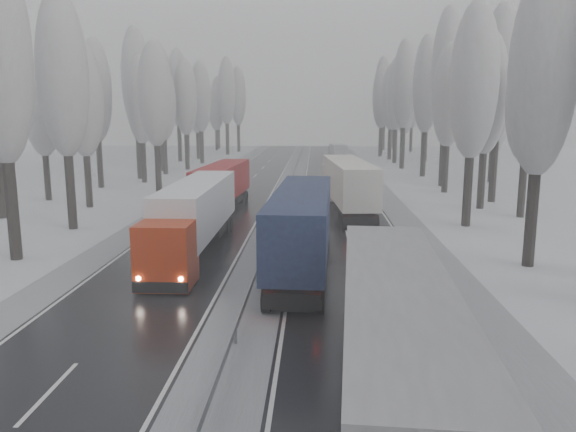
# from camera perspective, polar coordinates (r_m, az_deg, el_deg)

# --- Properties ---
(ground) EXTENTS (260.00, 260.00, 0.00)m
(ground) POSITION_cam_1_polar(r_m,az_deg,el_deg) (18.15, -7.21, -17.78)
(ground) COLOR silver
(ground) RESTS_ON ground
(carriageway_right) EXTENTS (7.50, 200.00, 0.03)m
(carriageway_right) POSITION_cam_1_polar(r_m,az_deg,el_deg) (46.58, 5.58, -0.15)
(carriageway_right) COLOR black
(carriageway_right) RESTS_ON ground
(carriageway_left) EXTENTS (7.50, 200.00, 0.03)m
(carriageway_left) POSITION_cam_1_polar(r_m,az_deg,el_deg) (47.23, -7.25, -0.03)
(carriageway_left) COLOR black
(carriageway_left) RESTS_ON ground
(median_slush) EXTENTS (3.00, 200.00, 0.04)m
(median_slush) POSITION_cam_1_polar(r_m,az_deg,el_deg) (46.61, -0.88, -0.09)
(median_slush) COLOR #A2A5AA
(median_slush) RESTS_ON ground
(shoulder_right) EXTENTS (2.40, 200.00, 0.04)m
(shoulder_right) POSITION_cam_1_polar(r_m,az_deg,el_deg) (47.08, 11.60, -0.19)
(shoulder_right) COLOR #A2A5AA
(shoulder_right) RESTS_ON ground
(shoulder_left) EXTENTS (2.40, 200.00, 0.04)m
(shoulder_left) POSITION_cam_1_polar(r_m,az_deg,el_deg) (48.34, -13.04, 0.02)
(shoulder_left) COLOR #A2A5AA
(shoulder_left) RESTS_ON ground
(median_guardrail) EXTENTS (0.12, 200.00, 0.76)m
(median_guardrail) POSITION_cam_1_polar(r_m,az_deg,el_deg) (46.50, -0.89, 0.61)
(median_guardrail) COLOR slate
(median_guardrail) RESTS_ON ground
(tree_16) EXTENTS (3.60, 3.60, 16.53)m
(tree_16) POSITION_cam_1_polar(r_m,az_deg,el_deg) (33.71, 24.49, 13.14)
(tree_16) COLOR black
(tree_16) RESTS_ON ground
(tree_18) EXTENTS (3.60, 3.60, 16.58)m
(tree_18) POSITION_cam_1_polar(r_m,az_deg,el_deg) (44.35, 18.36, 12.72)
(tree_18) COLOR black
(tree_18) RESTS_ON ground
(tree_19) EXTENTS (3.60, 3.60, 14.57)m
(tree_19) POSITION_cam_1_polar(r_m,az_deg,el_deg) (49.79, 23.26, 10.63)
(tree_19) COLOR black
(tree_19) RESTS_ON ground
(tree_20) EXTENTS (3.60, 3.60, 15.71)m
(tree_20) POSITION_cam_1_polar(r_m,az_deg,el_deg) (53.07, 19.56, 11.60)
(tree_20) COLOR black
(tree_20) RESTS_ON ground
(tree_21) EXTENTS (3.60, 3.60, 18.62)m
(tree_21) POSITION_cam_1_polar(r_m,az_deg,el_deg) (57.62, 20.70, 13.24)
(tree_21) COLOR black
(tree_21) RESTS_ON ground
(tree_22) EXTENTS (3.60, 3.60, 15.86)m
(tree_22) POSITION_cam_1_polar(r_m,az_deg,el_deg) (62.95, 16.04, 11.61)
(tree_22) COLOR black
(tree_22) RESTS_ON ground
(tree_23) EXTENTS (3.60, 3.60, 13.55)m
(tree_23) POSITION_cam_1_polar(r_m,az_deg,el_deg) (68.43, 20.42, 10.00)
(tree_23) COLOR black
(tree_23) RESTS_ON ground
(tree_24) EXTENTS (3.60, 3.60, 20.49)m
(tree_24) POSITION_cam_1_polar(r_m,az_deg,el_deg) (68.56, 15.85, 13.96)
(tree_24) COLOR black
(tree_24) RESTS_ON ground
(tree_25) EXTENTS (3.60, 3.60, 19.44)m
(tree_25) POSITION_cam_1_polar(r_m,az_deg,el_deg) (74.16, 20.47, 12.90)
(tree_25) COLOR black
(tree_25) RESTS_ON ground
(tree_26) EXTENTS (3.60, 3.60, 18.78)m
(tree_26) POSITION_cam_1_polar(r_m,az_deg,el_deg) (78.46, 13.87, 12.77)
(tree_26) COLOR black
(tree_26) RESTS_ON ground
(tree_27) EXTENTS (3.60, 3.60, 17.62)m
(tree_27) POSITION_cam_1_polar(r_m,az_deg,el_deg) (83.92, 18.22, 11.88)
(tree_27) COLOR black
(tree_27) RESTS_ON ground
(tree_28) EXTENTS (3.60, 3.60, 19.62)m
(tree_28) POSITION_cam_1_polar(r_m,az_deg,el_deg) (88.79, 11.76, 12.90)
(tree_28) COLOR black
(tree_28) RESTS_ON ground
(tree_29) EXTENTS (3.60, 3.60, 18.11)m
(tree_29) POSITION_cam_1_polar(r_m,az_deg,el_deg) (94.06, 15.89, 11.98)
(tree_29) COLOR black
(tree_29) RESTS_ON ground
(tree_30) EXTENTS (3.60, 3.60, 17.86)m
(tree_30) POSITION_cam_1_polar(r_m,az_deg,el_deg) (98.42, 10.98, 12.01)
(tree_30) COLOR black
(tree_30) RESTS_ON ground
(tree_31) EXTENTS (3.60, 3.60, 18.58)m
(tree_31) POSITION_cam_1_polar(r_m,az_deg,el_deg) (103.35, 13.99, 12.07)
(tree_31) COLOR black
(tree_31) RESTS_ON ground
(tree_32) EXTENTS (3.60, 3.60, 17.33)m
(tree_32) POSITION_cam_1_polar(r_m,az_deg,el_deg) (105.86, 10.43, 11.73)
(tree_32) COLOR black
(tree_32) RESTS_ON ground
(tree_33) EXTENTS (3.60, 3.60, 14.33)m
(tree_33) POSITION_cam_1_polar(r_m,az_deg,el_deg) (110.23, 11.76, 10.63)
(tree_33) COLOR black
(tree_33) RESTS_ON ground
(tree_34) EXTENTS (3.60, 3.60, 17.63)m
(tree_34) POSITION_cam_1_polar(r_m,az_deg,el_deg) (112.81, 9.49, 11.77)
(tree_34) COLOR black
(tree_34) RESTS_ON ground
(tree_35) EXTENTS (3.60, 3.60, 18.25)m
(tree_35) POSITION_cam_1_polar(r_m,az_deg,el_deg) (118.16, 13.80, 11.74)
(tree_35) COLOR black
(tree_35) RESTS_ON ground
(tree_36) EXTENTS (3.60, 3.60, 20.23)m
(tree_36) POSITION_cam_1_polar(r_m,az_deg,el_deg) (122.78, 9.59, 12.42)
(tree_36) COLOR black
(tree_36) RESTS_ON ground
(tree_37) EXTENTS (3.60, 3.60, 16.37)m
(tree_37) POSITION_cam_1_polar(r_m,az_deg,el_deg) (127.66, 12.52, 11.14)
(tree_37) COLOR black
(tree_37) RESTS_ON ground
(tree_38) EXTENTS (3.60, 3.60, 17.97)m
(tree_38) POSITION_cam_1_polar(r_m,az_deg,el_deg) (133.43, 9.78, 11.63)
(tree_38) COLOR black
(tree_38) RESTS_ON ground
(tree_39) EXTENTS (3.60, 3.60, 16.19)m
(tree_39) POSITION_cam_1_polar(r_m,az_deg,el_deg) (137.73, 10.74, 11.09)
(tree_39) COLOR black
(tree_39) RESTS_ON ground
(tree_58) EXTENTS (3.60, 3.60, 17.21)m
(tree_58) POSITION_cam_1_polar(r_m,az_deg,el_deg) (44.23, -21.92, 13.03)
(tree_58) COLOR black
(tree_58) RESTS_ON ground
(tree_60) EXTENTS (3.60, 3.60, 14.84)m
(tree_60) POSITION_cam_1_polar(r_m,az_deg,el_deg) (54.05, -20.10, 10.94)
(tree_60) COLOR black
(tree_60) RESTS_ON ground
(tree_61) EXTENTS (3.60, 3.60, 13.95)m
(tree_61) POSITION_cam_1_polar(r_m,az_deg,el_deg) (60.07, -23.74, 10.04)
(tree_61) COLOR black
(tree_61) RESTS_ON ground
(tree_62) EXTENTS (3.60, 3.60, 16.04)m
(tree_62) POSITION_cam_1_polar(r_m,az_deg,el_deg) (61.83, -13.36, 11.86)
(tree_62) COLOR black
(tree_62) RESTS_ON ground
(tree_63) EXTENTS (3.60, 3.60, 16.88)m
(tree_63) POSITION_cam_1_polar(r_m,az_deg,el_deg) (68.16, -18.97, 11.88)
(tree_63) COLOR black
(tree_63) RESTS_ON ground
(tree_64) EXTENTS (3.60, 3.60, 15.42)m
(tree_64) POSITION_cam_1_polar(r_m,az_deg,el_deg) (71.66, -14.72, 11.26)
(tree_64) COLOR black
(tree_64) RESTS_ON ground
(tree_65) EXTENTS (3.60, 3.60, 19.48)m
(tree_65) POSITION_cam_1_polar(r_m,az_deg,el_deg) (76.11, -15.22, 13.12)
(tree_65) COLOR black
(tree_65) RESTS_ON ground
(tree_66) EXTENTS (3.60, 3.60, 15.23)m
(tree_66) POSITION_cam_1_polar(r_m,az_deg,el_deg) (80.88, -12.58, 11.14)
(tree_66) COLOR black
(tree_66) RESTS_ON ground
(tree_67) EXTENTS (3.60, 3.60, 17.09)m
(tree_67) POSITION_cam_1_polar(r_m,az_deg,el_deg) (85.13, -12.82, 11.89)
(tree_67) COLOR black
(tree_67) RESTS_ON ground
(tree_68) EXTENTS (3.60, 3.60, 16.65)m
(tree_68) POSITION_cam_1_polar(r_m,az_deg,el_deg) (87.08, -10.40, 11.75)
(tree_68) COLOR black
(tree_68) RESTS_ON ground
(tree_69) EXTENTS (3.60, 3.60, 19.35)m
(tree_69) POSITION_cam_1_polar(r_m,az_deg,el_deg) (92.20, -12.86, 12.65)
(tree_69) COLOR black
(tree_69) RESTS_ON ground
(tree_70) EXTENTS (3.60, 3.60, 17.09)m
(tree_70) POSITION_cam_1_polar(r_m,az_deg,el_deg) (96.88, -8.88, 11.82)
(tree_70) COLOR black
(tree_70) RESTS_ON ground
(tree_71) EXTENTS (3.60, 3.60, 19.61)m
(tree_71) POSITION_cam_1_polar(r_m,az_deg,el_deg) (101.87, -11.14, 12.57)
(tree_71) COLOR black
(tree_71) RESTS_ON ground
(tree_72) EXTENTS (3.60, 3.60, 15.11)m
(tree_72) POSITION_cam_1_polar(r_m,az_deg,el_deg) (106.54, -9.24, 10.99)
(tree_72) COLOR black
(tree_72) RESTS_ON ground
(tree_73) EXTENTS (3.60, 3.60, 17.22)m
(tree_73) POSITION_cam_1_polar(r_m,az_deg,el_deg) (111.08, -10.31, 11.63)
(tree_73) COLOR black
(tree_73) RESTS_ON ground
(tree_74) EXTENTS (3.60, 3.60, 19.68)m
(tree_74) POSITION_cam_1_polar(r_m,az_deg,el_deg) (116.53, -6.26, 12.44)
(tree_74) COLOR black
(tree_74) RESTS_ON ground
(tree_75) EXTENTS (3.60, 3.60, 18.60)m
(tree_75) POSITION_cam_1_polar(r_m,az_deg,el_deg) (122.16, -10.28, 11.92)
(tree_75) COLOR black
(tree_75) RESTS_ON ground
(tree_76) EXTENTS (3.60, 3.60, 18.55)m
(tree_76) POSITION_cam_1_polar(r_m,az_deg,el_deg) (125.65, -5.11, 11.99)
(tree_76) COLOR black
(tree_76) RESTS_ON ground
(tree_77) EXTENTS (3.60, 3.60, 14.32)m
(tree_77) POSITION_cam_1_polar(r_m,az_deg,el_deg) (130.42, -7.33, 10.70)
(tree_77) COLOR black
(tree_77) RESTS_ON ground
(tree_78) EXTENTS (3.60, 3.60, 19.55)m
(tree_78) POSITION_cam_1_polar(r_m,az_deg,el_deg) (132.69, -6.25, 12.16)
(tree_78) COLOR black
(tree_78) RESTS_ON ground
(tree_79) EXTENTS (3.60, 3.60, 17.07)m
(tree_79) POSITION_cam_1_polar(r_m,az_deg,el_deg) (137.05, -7.14, 11.43)
(tree_79) COLOR black
(tree_79) RESTS_ON ground
(truck_grey_tarp) EXTENTS (3.71, 17.10, 4.36)m
(truck_grey_tarp) POSITION_cam_1_polar(r_m,az_deg,el_deg) (16.31, 10.65, -11.39)
(truck_grey_tarp) COLOR #4A4A4F
(truck_grey_tarp) RESTS_ON ground
(truck_blue_box) EXTENTS (3.44, 17.70, 4.52)m
(truck_blue_box) POSITION_cam_1_polar(r_m,az_deg,el_deg) (30.79, 1.53, -0.63)
(truck_blue_box) COLOR #1D2949
(truck_blue_box) RESTS_ON ground
(truck_cream_box) EXTENTS (4.31, 18.01, 4.58)m
(truck_cream_box) POSITION_cam_1_polar(r_m,az_deg,el_deg) (48.37, 5.98, 3.43)
(truck_cream_box) COLOR beige
(truck_cream_box) RESTS_ON ground
(box_truck_distant) EXTENTS (3.25, 8.16, 2.97)m
(box_truck_distant) POSITION_cam_1_polar(r_m,az_deg,el_deg) (101.82, 5.07, 6.47)
(box_truck_distant) COLOR silver
(box_truck_distant) RESTS_ON ground
(truck_red_white) EXTENTS (2.76, 16.92, 4.33)m
(truck_red_white) POSITION_cam_1_polar(r_m,az_deg,el_deg) (34.35, -9.49, 0.21)
(truck_red_white) COLOR #A72609
(truck_red_white) RESTS_ON ground
(truck_red_red) EXTENTS (3.41, 16.09, 4.10)m
(truck_red_red) POSITION_cam_1_polar(r_m,az_deg,el_deg) (48.11, -6.99, 3.03)
(truck_red_red) COLOR #AF230A
(truck_red_red) RESTS_ON ground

